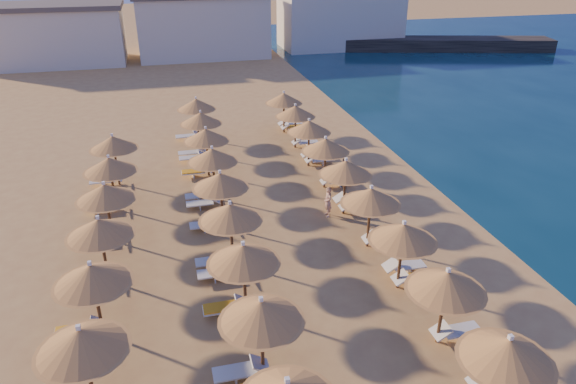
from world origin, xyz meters
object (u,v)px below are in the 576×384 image
object	(u,v)px
beachgoer_c	(344,172)
parasol_row_east	(371,197)
parasol_row_west	(230,213)
jetty	(432,44)
beachgoer_a	(328,202)

from	to	relation	value
beachgoer_c	parasol_row_east	bearing A→B (deg)	-70.77
parasol_row_east	parasol_row_west	world-z (taller)	same
parasol_row_east	beachgoer_c	distance (m)	6.62
parasol_row_west	beachgoer_c	bearing A→B (deg)	41.08
jetty	parasol_row_east	bearing A→B (deg)	-106.49
jetty	beachgoer_c	size ratio (longest dim) A/B	17.58
parasol_row_east	beachgoer_c	world-z (taller)	parasol_row_east
parasol_row_east	beachgoer_a	size ratio (longest dim) A/B	22.07
jetty	beachgoer_a	world-z (taller)	beachgoer_a
parasol_row_east	beachgoer_a	world-z (taller)	parasol_row_east
jetty	beachgoer_c	world-z (taller)	beachgoer_c
parasol_row_west	beachgoer_c	size ratio (longest dim) A/B	20.43
parasol_row_west	parasol_row_east	bearing A→B (deg)	0.00
beachgoer_a	parasol_row_east	bearing A→B (deg)	11.68
parasol_row_east	beachgoer_c	bearing A→B (deg)	80.16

